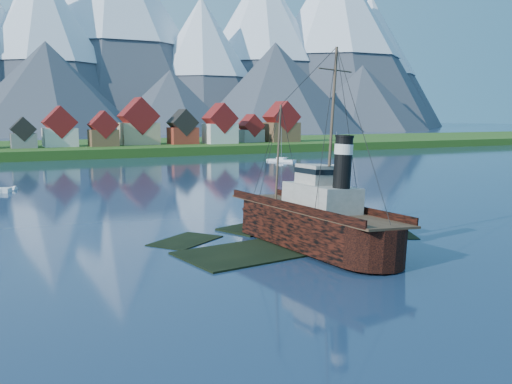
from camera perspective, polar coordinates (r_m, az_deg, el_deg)
name	(u,v)px	position (r m, az deg, el deg)	size (l,w,h in m)	color
ground	(282,244)	(62.55, 2.62, -5.20)	(1400.00, 1400.00, 0.00)	#1B304C
shoal	(286,241)	(65.30, 3.06, -4.96)	(31.71, 21.24, 1.14)	black
shore_bank	(60,152)	(225.60, -18.99, 3.77)	(600.00, 80.00, 3.20)	#1B3F12
seawall	(77,159)	(188.08, -17.42, 3.13)	(600.00, 2.50, 2.00)	#3F3D38
mountains	(1,24)	(540.51, -24.12, 15.11)	(965.00, 340.00, 205.00)	#2D333D
tugboat_wreck	(304,220)	(61.71, 4.85, -2.78)	(6.40, 27.56, 21.84)	black
sailboat_d	(336,169)	(148.01, 7.99, 2.34)	(3.93, 7.61, 10.09)	white
sailboat_e	(281,161)	(171.51, 2.54, 3.14)	(6.63, 8.87, 10.46)	white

